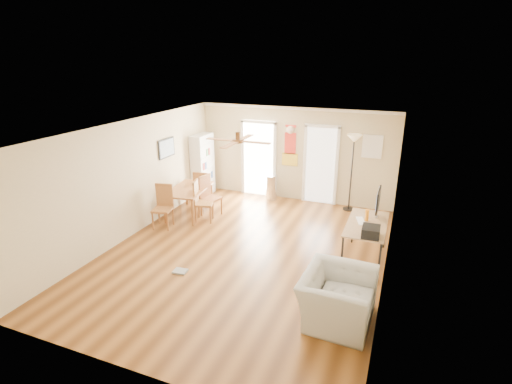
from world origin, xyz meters
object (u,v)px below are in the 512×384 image
at_px(dining_chair_far, 203,188).
at_px(wastebasket_b, 321,278).
at_px(computer_desk, 365,242).
at_px(armchair, 337,298).
at_px(torchiere_lamp, 351,173).
at_px(wastebasket_a, 323,284).
at_px(dining_chair_near, 162,207).
at_px(printer, 371,232).
at_px(dining_table, 190,201).
at_px(trash_can, 271,187).
at_px(dining_chair_right_a, 211,196).
at_px(dining_chair_right_b, 204,201).
at_px(bookshelf, 203,165).

xyz_separation_m(dining_chair_far, wastebasket_b, (3.85, -2.72, -0.32)).
distance_m(computer_desk, armchair, 2.07).
xyz_separation_m(dining_chair_far, armchair, (4.27, -3.55, -0.10)).
bearing_deg(torchiere_lamp, computer_desk, -74.93).
distance_m(computer_desk, wastebasket_a, 1.51).
bearing_deg(dining_chair_near, torchiere_lamp, 22.99).
relative_size(dining_chair_near, wastebasket_b, 3.07).
xyz_separation_m(torchiere_lamp, printer, (0.83, -3.18, -0.11)).
bearing_deg(dining_table, trash_can, 48.79).
bearing_deg(dining_chair_far, torchiere_lamp, -173.15).
bearing_deg(trash_can, computer_desk, -42.14).
bearing_deg(dining_table, wastebasket_a, -29.03).
xyz_separation_m(dining_chair_near, armchair, (4.47, -1.92, -0.13)).
height_order(dining_chair_right_a, armchair, dining_chair_right_a).
bearing_deg(computer_desk, wastebasket_b, -115.91).
xyz_separation_m(dining_table, dining_chair_right_a, (0.55, 0.15, 0.16)).
relative_size(trash_can, armchair, 0.60).
bearing_deg(armchair, dining_chair_right_a, 53.92).
distance_m(printer, wastebasket_a, 1.29).
bearing_deg(dining_chair_near, wastebasket_a, -28.93).
height_order(dining_chair_right_a, dining_chair_right_b, dining_chair_right_a).
relative_size(torchiere_lamp, wastebasket_b, 6.03).
distance_m(dining_chair_right_a, dining_chair_near, 1.31).
height_order(dining_table, torchiere_lamp, torchiere_lamp).
height_order(trash_can, torchiere_lamp, torchiere_lamp).
bearing_deg(dining_table, torchiere_lamp, 25.80).
bearing_deg(dining_chair_right_b, dining_table, 51.03).
relative_size(printer, armchair, 0.31).
height_order(dining_table, dining_chair_far, dining_chair_far).
bearing_deg(wastebasket_a, dining_chair_near, 163.08).
height_order(dining_chair_right_a, printer, dining_chair_right_a).
distance_m(dining_chair_right_b, wastebasket_a, 3.95).
xyz_separation_m(torchiere_lamp, armchair, (0.53, -4.68, -0.62)).
xyz_separation_m(dining_chair_near, computer_desk, (4.65, 0.14, -0.11)).
bearing_deg(printer, armchair, -103.37).
xyz_separation_m(dining_chair_right_b, torchiere_lamp, (3.22, 2.04, 0.50)).
relative_size(dining_chair_far, wastebasket_b, 2.92).
relative_size(dining_table, dining_chair_far, 1.44).
xyz_separation_m(bookshelf, armchair, (4.70, -4.32, -0.51)).
bearing_deg(dining_chair_far, printer, 145.86).
relative_size(dining_chair_far, printer, 2.67).
distance_m(bookshelf, computer_desk, 5.40).
relative_size(dining_chair_right_a, torchiere_lamp, 0.51).
xyz_separation_m(dining_chair_right_a, computer_desk, (3.93, -0.95, -0.12)).
height_order(dining_table, dining_chair_right_b, dining_chair_right_b).
height_order(dining_table, dining_chair_near, dining_chair_near).
relative_size(dining_chair_right_b, armchair, 0.86).
relative_size(trash_can, printer, 1.95).
distance_m(dining_chair_far, printer, 5.03).
bearing_deg(torchiere_lamp, dining_table, -154.20).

